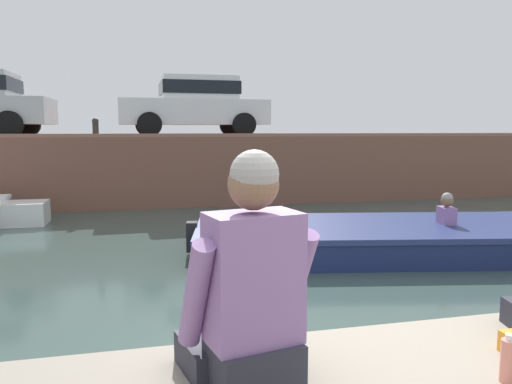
% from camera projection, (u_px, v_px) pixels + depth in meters
% --- Properties ---
extents(ground_plane, '(400.00, 400.00, 0.00)m').
position_uv_depth(ground_plane, '(217.00, 257.00, 7.44)').
color(ground_plane, '#384C47').
extents(far_quay_wall, '(60.00, 6.00, 1.72)m').
position_uv_depth(far_quay_wall, '(176.00, 164.00, 14.91)').
color(far_quay_wall, brown).
rests_on(far_quay_wall, ground).
extents(far_wall_coping, '(60.00, 0.24, 0.08)m').
position_uv_depth(far_wall_coping, '(184.00, 135.00, 12.02)').
color(far_wall_coping, '#925F4C').
rests_on(far_wall_coping, far_quay_wall).
extents(motorboat_passing, '(7.25, 3.25, 0.94)m').
position_uv_depth(motorboat_passing, '(407.00, 238.00, 7.69)').
color(motorboat_passing, navy).
rests_on(motorboat_passing, ground).
extents(car_centre_white, '(3.85, 1.97, 1.54)m').
position_uv_depth(car_centre_white, '(195.00, 104.00, 13.19)').
color(car_centre_white, white).
rests_on(car_centre_white, far_quay_wall).
extents(mooring_bollard_mid, '(0.15, 0.15, 0.45)m').
position_uv_depth(mooring_bollard_mid, '(95.00, 127.00, 11.65)').
color(mooring_bollard_mid, '#2D2B28').
rests_on(mooring_bollard_mid, far_quay_wall).
extents(person_seated_left, '(0.58, 0.59, 0.96)m').
position_uv_depth(person_seated_left, '(249.00, 297.00, 2.01)').
color(person_seated_left, '#282833').
rests_on(person_seated_left, near_quay).
extents(bottle_drink, '(0.06, 0.06, 0.20)m').
position_uv_depth(bottle_drink, '(508.00, 360.00, 2.06)').
color(bottle_drink, '#E07F6B').
rests_on(bottle_drink, near_quay).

